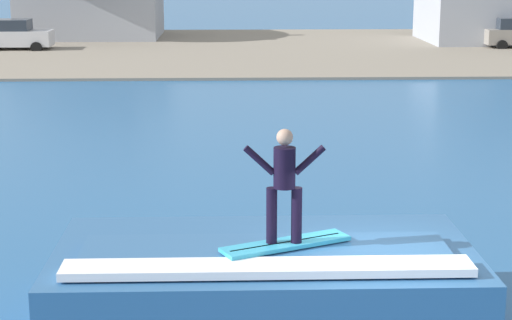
{
  "coord_description": "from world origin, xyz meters",
  "views": [
    {
      "loc": [
        -2.22,
        -11.82,
        5.52
      ],
      "look_at": [
        -1.68,
        4.63,
        1.65
      ],
      "focal_mm": 61.42,
      "sensor_mm": 36.0,
      "label": 1
    }
  ],
  "objects_px": {
    "wave_crest": "(264,284)",
    "car_near_shore": "(15,35)",
    "surfboard": "(286,244)",
    "surfer": "(284,180)"
  },
  "relations": [
    {
      "from": "car_near_shore",
      "to": "surfboard",
      "type": "bearing_deg",
      "value": -71.48
    },
    {
      "from": "car_near_shore",
      "to": "wave_crest",
      "type": "bearing_deg",
      "value": -71.75
    },
    {
      "from": "wave_crest",
      "to": "car_near_shore",
      "type": "xyz_separation_m",
      "value": [
        -12.96,
        39.31,
        0.32
      ]
    },
    {
      "from": "surfer",
      "to": "car_near_shore",
      "type": "bearing_deg",
      "value": 108.46
    },
    {
      "from": "surfer",
      "to": "wave_crest",
      "type": "bearing_deg",
      "value": 129.89
    },
    {
      "from": "surfer",
      "to": "car_near_shore",
      "type": "relative_size",
      "value": 0.41
    },
    {
      "from": "surfer",
      "to": "car_near_shore",
      "type": "xyz_separation_m",
      "value": [
        -13.23,
        39.63,
        -1.4
      ]
    },
    {
      "from": "wave_crest",
      "to": "surfboard",
      "type": "xyz_separation_m",
      "value": [
        0.3,
        -0.3,
        0.74
      ]
    },
    {
      "from": "surfboard",
      "to": "surfer",
      "type": "bearing_deg",
      "value": -141.44
    },
    {
      "from": "surfboard",
      "to": "car_near_shore",
      "type": "height_order",
      "value": "car_near_shore"
    }
  ]
}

